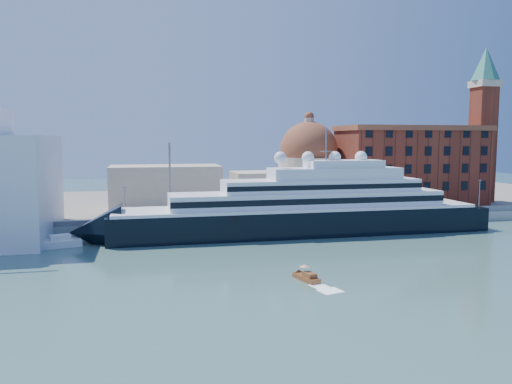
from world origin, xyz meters
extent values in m
plane|color=#37605F|center=(0.00, 0.00, 0.00)|extent=(400.00, 400.00, 0.00)
cube|color=gray|center=(0.00, 34.00, 1.25)|extent=(180.00, 10.00, 2.50)
cube|color=slate|center=(0.00, 75.00, 1.00)|extent=(260.00, 72.00, 2.00)
cube|color=slate|center=(0.00, 29.50, 3.10)|extent=(180.00, 0.10, 1.20)
cube|color=black|center=(7.77, 23.00, 2.33)|extent=(82.73, 12.73, 6.89)
cone|color=black|center=(-35.72, 23.00, 2.33)|extent=(10.61, 12.73, 12.73)
cube|color=black|center=(49.14, 23.00, 2.12)|extent=(6.36, 11.67, 6.36)
cube|color=white|center=(7.77, 23.00, 6.05)|extent=(80.61, 12.94, 0.64)
cube|color=white|center=(9.89, 23.00, 7.96)|extent=(61.52, 10.61, 3.18)
cube|color=black|center=(9.89, 17.70, 7.96)|extent=(61.52, 0.15, 1.27)
cube|color=white|center=(13.08, 23.00, 10.93)|extent=(44.55, 9.55, 2.76)
cube|color=white|center=(16.26, 23.00, 13.58)|extent=(29.70, 8.49, 2.55)
cube|color=white|center=(18.38, 23.00, 15.70)|extent=(16.97, 7.42, 1.70)
cylinder|color=slate|center=(14.14, 23.00, 20.15)|extent=(0.32, 0.32, 7.42)
sphere|color=white|center=(3.53, 23.00, 17.18)|extent=(2.76, 2.76, 2.76)
sphere|color=white|center=(9.89, 23.00, 17.18)|extent=(2.76, 2.76, 2.76)
sphere|color=white|center=(16.26, 23.00, 17.18)|extent=(2.76, 2.76, 2.76)
sphere|color=white|center=(22.62, 23.00, 17.18)|extent=(2.76, 2.76, 2.76)
cube|color=white|center=(-44.15, 20.22, 0.57)|extent=(12.10, 6.77, 1.53)
cube|color=white|center=(-42.31, 20.73, 1.82)|extent=(4.33, 3.33, 1.15)
cube|color=brown|center=(-2.35, -12.89, 0.30)|extent=(3.04, 5.48, 0.87)
cube|color=brown|center=(-2.12, -13.73, 1.04)|extent=(1.91, 2.46, 0.69)
cylinder|color=slate|center=(-2.46, -12.47, 1.39)|extent=(0.05, 0.05, 1.39)
cone|color=red|center=(-2.46, -12.47, 2.17)|extent=(1.56, 1.56, 0.35)
cube|color=maroon|center=(52.00, 52.00, 13.00)|extent=(42.00, 18.00, 22.00)
cube|color=brown|center=(52.00, 52.00, 24.50)|extent=(43.00, 19.00, 1.50)
cube|color=maroon|center=(76.00, 52.00, 19.50)|extent=(6.00, 6.00, 35.00)
cube|color=beige|center=(76.00, 52.00, 38.00)|extent=(7.00, 7.00, 2.00)
cone|color=#387D69|center=(76.00, 52.00, 44.00)|extent=(8.40, 8.40, 10.00)
cylinder|color=beige|center=(22.00, 58.00, 9.00)|extent=(18.00, 18.00, 14.00)
sphere|color=brown|center=(22.00, 58.00, 18.00)|extent=(17.00, 17.00, 17.00)
cylinder|color=beige|center=(22.00, 58.00, 26.00)|extent=(3.00, 3.00, 3.00)
cube|color=beige|center=(8.00, 56.00, 7.00)|extent=(18.00, 14.00, 10.00)
cube|color=beige|center=(-20.00, 58.00, 8.00)|extent=(30.00, 16.00, 12.00)
cylinder|color=slate|center=(-30.00, 31.00, 6.50)|extent=(0.24, 0.24, 8.00)
cube|color=slate|center=(-30.00, 31.00, 10.60)|extent=(0.80, 0.30, 0.25)
cylinder|color=slate|center=(0.00, 31.00, 6.50)|extent=(0.24, 0.24, 8.00)
cube|color=slate|center=(0.00, 31.00, 10.60)|extent=(0.80, 0.30, 0.25)
cylinder|color=slate|center=(30.00, 31.00, 6.50)|extent=(0.24, 0.24, 8.00)
cube|color=slate|center=(30.00, 31.00, 10.60)|extent=(0.80, 0.30, 0.25)
cylinder|color=slate|center=(60.00, 31.00, 6.50)|extent=(0.24, 0.24, 8.00)
cube|color=slate|center=(60.00, 31.00, 10.60)|extent=(0.80, 0.30, 0.25)
cylinder|color=slate|center=(-20.00, 33.00, 11.50)|extent=(0.50, 0.50, 18.00)
camera|label=1|loc=(-25.99, -82.77, 21.09)|focal=35.00mm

